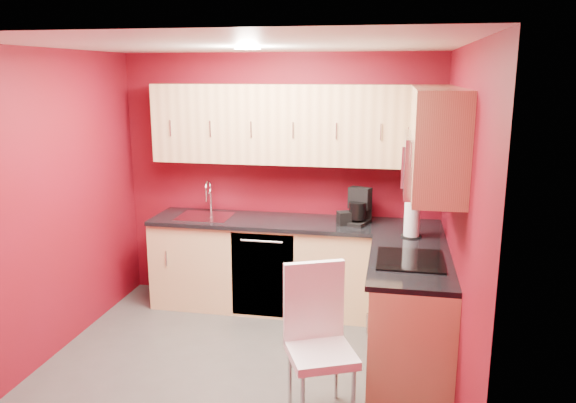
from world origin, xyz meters
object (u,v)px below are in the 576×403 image
(microwave, at_px, (431,164))
(sink, at_px, (205,213))
(coffee_maker, at_px, (357,206))
(paper_towel, at_px, (412,219))
(napkin_holder, at_px, (344,218))
(dining_chair, at_px, (321,346))

(microwave, bearing_deg, sink, 154.40)
(sink, xyz_separation_m, coffee_maker, (1.50, -0.02, 0.14))
(sink, relative_size, coffee_maker, 1.53)
(paper_towel, bearing_deg, napkin_holder, 155.16)
(paper_towel, bearing_deg, sink, 169.99)
(sink, bearing_deg, paper_towel, -10.01)
(microwave, height_order, coffee_maker, microwave)
(napkin_holder, bearing_deg, dining_chair, -89.61)
(paper_towel, bearing_deg, dining_chair, -113.29)
(sink, xyz_separation_m, paper_towel, (2.00, -0.35, 0.12))
(sink, relative_size, dining_chair, 0.50)
(coffee_maker, bearing_deg, paper_towel, -13.66)
(sink, bearing_deg, coffee_maker, -0.64)
(dining_chair, bearing_deg, coffee_maker, 63.12)
(sink, height_order, coffee_maker, sink)
(napkin_holder, relative_size, dining_chair, 0.12)
(microwave, height_order, sink, microwave)
(sink, distance_m, napkin_holder, 1.39)
(napkin_holder, height_order, paper_towel, paper_towel)
(coffee_maker, relative_size, paper_towel, 1.08)
(microwave, distance_m, napkin_holder, 1.36)
(napkin_holder, bearing_deg, sink, 177.12)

